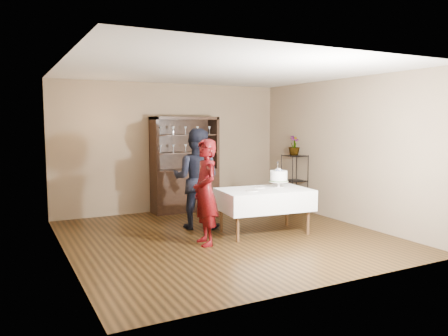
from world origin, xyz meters
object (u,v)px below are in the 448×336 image
(cake_table, at_px, (264,200))
(potted_plant, at_px, (294,145))
(cake, at_px, (279,177))
(china_hutch, at_px, (185,180))
(man, at_px, (196,179))
(woman, at_px, (205,192))
(plant_etagere, at_px, (294,181))

(cake_table, distance_m, potted_plant, 2.23)
(cake, bearing_deg, china_hutch, 109.94)
(man, bearing_deg, potted_plant, -132.58)
(cake_table, relative_size, potted_plant, 3.83)
(man, bearing_deg, cake_table, 172.19)
(china_hutch, bearing_deg, potted_plant, -26.06)
(china_hutch, distance_m, cake, 2.44)
(cake_table, distance_m, man, 1.27)
(cake, relative_size, potted_plant, 1.10)
(china_hutch, xyz_separation_m, woman, (-0.69, -2.52, 0.15))
(plant_etagere, xyz_separation_m, potted_plant, (0.00, 0.03, 0.75))
(china_hutch, bearing_deg, cake, -70.06)
(woman, distance_m, man, 1.09)
(plant_etagere, height_order, cake_table, plant_etagere)
(woman, bearing_deg, man, 168.88)
(china_hutch, relative_size, plant_etagere, 1.67)
(plant_etagere, relative_size, woman, 0.73)
(cake_table, bearing_deg, man, 135.46)
(cake_table, height_order, potted_plant, potted_plant)
(cake_table, bearing_deg, china_hutch, 101.77)
(plant_etagere, bearing_deg, cake, -135.59)
(plant_etagere, bearing_deg, potted_plant, 84.37)
(plant_etagere, height_order, woman, woman)
(cake_table, height_order, man, man)
(cake, bearing_deg, potted_plant, 45.11)
(china_hutch, relative_size, woman, 1.22)
(china_hutch, bearing_deg, cake_table, -78.23)
(plant_etagere, bearing_deg, cake_table, -140.77)
(china_hutch, distance_m, woman, 2.62)
(china_hutch, height_order, plant_etagere, china_hutch)
(china_hutch, bearing_deg, man, -104.68)
(china_hutch, distance_m, potted_plant, 2.43)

